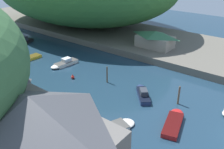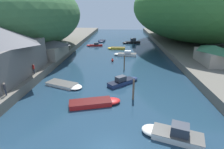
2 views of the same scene
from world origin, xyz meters
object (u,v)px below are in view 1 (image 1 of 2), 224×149
at_px(right_bank_cottage, 155,39).
at_px(boat_red_skiff, 22,42).
at_px(boat_mid_channel, 114,128).
at_px(channel_buoy_near, 73,77).
at_px(boat_open_rowboat, 28,59).
at_px(boat_yellow_tender, 64,63).
at_px(person_on_quay, 70,131).
at_px(boat_far_upstream, 174,122).
at_px(waterfront_building, 34,135).
at_px(boat_far_right_bank, 143,93).

height_order(right_bank_cottage, boat_red_skiff, right_bank_cottage).
xyz_separation_m(right_bank_cottage, boat_mid_channel, (-26.50, -9.36, -3.01)).
bearing_deg(channel_buoy_near, boat_red_skiff, 76.83).
bearing_deg(boat_open_rowboat, right_bank_cottage, -132.11).
bearing_deg(boat_yellow_tender, person_on_quay, 145.22).
height_order(boat_red_skiff, person_on_quay, person_on_quay).
bearing_deg(boat_yellow_tender, boat_open_rowboat, 23.39).
height_order(boat_open_rowboat, person_on_quay, person_on_quay).
relative_size(boat_red_skiff, boat_mid_channel, 1.00).
distance_m(right_bank_cottage, channel_buoy_near, 20.65).
height_order(boat_yellow_tender, boat_far_upstream, boat_yellow_tender).
relative_size(boat_yellow_tender, channel_buoy_near, 6.79).
height_order(boat_yellow_tender, boat_mid_channel, boat_yellow_tender).
relative_size(boat_yellow_tender, boat_red_skiff, 0.91).
xyz_separation_m(waterfront_building, right_bank_cottage, (36.96, 8.73, -2.30)).
bearing_deg(boat_far_upstream, boat_open_rowboat, 162.83).
height_order(boat_mid_channel, boat_far_upstream, boat_far_upstream).
xyz_separation_m(right_bank_cottage, boat_yellow_tender, (-16.90, 10.46, -2.82)).
relative_size(boat_red_skiff, channel_buoy_near, 7.48).
height_order(boat_yellow_tender, person_on_quay, person_on_quay).
bearing_deg(boat_red_skiff, boat_far_upstream, 157.07).
height_order(waterfront_building, boat_far_right_bank, waterfront_building).
height_order(boat_open_rowboat, channel_buoy_near, channel_buoy_near).
height_order(boat_mid_channel, person_on_quay, person_on_quay).
bearing_deg(boat_red_skiff, channel_buoy_near, 152.38).
xyz_separation_m(waterfront_building, boat_open_rowboat, (17.42, 27.22, -5.29)).
height_order(waterfront_building, right_bank_cottage, waterfront_building).
height_order(boat_far_right_bank, person_on_quay, person_on_quay).
bearing_deg(boat_mid_channel, boat_red_skiff, -176.38).
distance_m(channel_buoy_near, person_on_quay, 17.71).
xyz_separation_m(waterfront_building, boat_yellow_tender, (20.05, 19.19, -5.12)).
xyz_separation_m(right_bank_cottage, boat_far_right_bank, (-17.29, -7.80, -2.79)).
height_order(waterfront_building, boat_yellow_tender, waterfront_building).
height_order(boat_yellow_tender, channel_buoy_near, boat_yellow_tender).
bearing_deg(boat_red_skiff, person_on_quay, 139.17).
bearing_deg(boat_far_upstream, person_on_quay, -136.56).
bearing_deg(boat_yellow_tender, channel_buoy_near, 157.32).
bearing_deg(waterfront_building, person_on_quay, 11.87).
bearing_deg(boat_red_skiff, waterfront_building, 134.01).
distance_m(boat_open_rowboat, channel_buoy_near, 13.62).
bearing_deg(boat_open_rowboat, boat_mid_channel, 167.27).
distance_m(boat_far_right_bank, boat_far_upstream, 7.74).
relative_size(boat_open_rowboat, channel_buoy_near, 6.12).
xyz_separation_m(boat_open_rowboat, person_on_quay, (-12.60, -26.21, 2.11)).
height_order(waterfront_building, boat_mid_channel, waterfront_building).
relative_size(boat_yellow_tender, boat_mid_channel, 0.91).
bearing_deg(channel_buoy_near, right_bank_cottage, -13.79).
bearing_deg(channel_buoy_near, boat_open_rowboat, 88.67).
bearing_deg(boat_far_right_bank, boat_open_rowboat, 143.92).
relative_size(waterfront_building, channel_buoy_near, 17.18).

